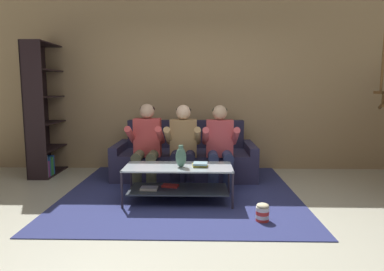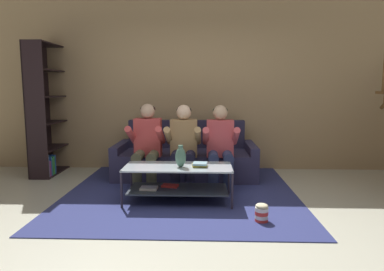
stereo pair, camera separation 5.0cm
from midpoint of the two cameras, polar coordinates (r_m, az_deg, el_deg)
ground at (r=3.70m, az=0.04°, el=-14.02°), size 16.80×16.80×0.00m
back_partition at (r=5.89m, az=0.58°, el=8.52°), size 8.40×0.12×2.90m
couch at (r=5.42m, az=-1.45°, el=-3.89°), size 2.16×0.94×0.86m
person_seated_left at (r=4.87m, az=-7.89°, el=-1.08°), size 0.50×0.58×1.16m
person_seated_middle at (r=4.81m, az=-1.79°, el=-1.20°), size 0.50×0.58×1.15m
person_seated_right at (r=4.81m, az=4.38°, el=-1.24°), size 0.50×0.58×1.14m
coffee_table at (r=4.20m, az=-2.81°, el=-7.10°), size 1.30×0.57×0.45m
area_rug at (r=4.75m, az=-2.03°, el=-8.95°), size 3.00×3.20×0.01m
vase at (r=4.08m, az=-2.21°, el=-3.58°), size 0.13×0.13×0.27m
book_stack at (r=4.13m, az=1.01°, el=-4.84°), size 0.19×0.18×0.05m
bookshelf at (r=6.08m, az=-23.46°, el=2.92°), size 0.34×1.15×2.08m
popcorn_tub at (r=3.71m, az=11.28°, el=-12.48°), size 0.14×0.14×0.20m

